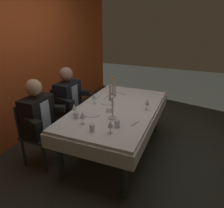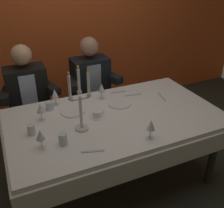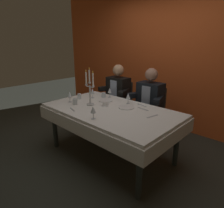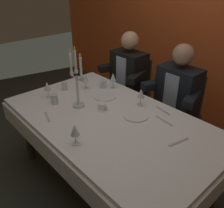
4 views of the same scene
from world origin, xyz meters
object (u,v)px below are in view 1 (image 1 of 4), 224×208
(water_tumbler_2, at_px, (117,124))
(candelabra, at_px, (113,102))
(wine_glass_0, at_px, (110,124))
(wine_glass_1, at_px, (94,96))
(wine_glass_2, at_px, (147,102))
(seated_diner_0, at_px, (37,116))
(coffee_cup_0, at_px, (109,110))
(dining_table, at_px, (116,115))
(wine_glass_3, at_px, (82,115))
(water_tumbler_1, at_px, (76,115))
(dinner_plate_0, at_px, (108,102))
(wine_glass_4, at_px, (74,107))
(dinner_plate_1, at_px, (92,114))
(water_tumbler_0, at_px, (92,128))
(seated_diner_1, at_px, (68,98))

(water_tumbler_2, bearing_deg, candelabra, 35.50)
(wine_glass_0, relative_size, wine_glass_1, 1.00)
(wine_glass_2, bearing_deg, wine_glass_1, 96.17)
(wine_glass_0, xyz_separation_m, wine_glass_1, (0.71, 0.57, 0.00))
(candelabra, relative_size, water_tumbler_2, 5.93)
(water_tumbler_2, height_order, seated_diner_0, seated_diner_0)
(wine_glass_2, xyz_separation_m, coffee_cup_0, (-0.26, 0.47, -0.09))
(dining_table, bearing_deg, wine_glass_3, 161.84)
(water_tumbler_1, relative_size, water_tumbler_2, 0.87)
(dinner_plate_0, bearing_deg, wine_glass_4, 156.58)
(wine_glass_0, distance_m, wine_glass_1, 0.91)
(coffee_cup_0, bearing_deg, wine_glass_0, -155.36)
(water_tumbler_1, bearing_deg, wine_glass_3, -124.34)
(dinner_plate_0, height_order, wine_glass_1, wine_glass_1)
(wine_glass_0, relative_size, wine_glass_3, 1.00)
(dinner_plate_1, relative_size, wine_glass_2, 1.37)
(wine_glass_0, height_order, wine_glass_3, same)
(wine_glass_3, height_order, water_tumbler_1, wine_glass_3)
(dining_table, height_order, coffee_cup_0, coffee_cup_0)
(dining_table, distance_m, dinner_plate_0, 0.26)
(wine_glass_3, bearing_deg, dinner_plate_0, -1.19)
(wine_glass_1, bearing_deg, seated_diner_0, 141.77)
(candelabra, xyz_separation_m, seated_diner_0, (-0.30, 0.97, -0.23))
(water_tumbler_0, height_order, water_tumbler_2, water_tumbler_2)
(wine_glass_0, bearing_deg, water_tumbler_0, 100.03)
(wine_glass_4, height_order, seated_diner_0, seated_diner_0)
(coffee_cup_0, bearing_deg, seated_diner_1, 73.84)
(wine_glass_0, bearing_deg, dinner_plate_0, 25.09)
(wine_glass_0, xyz_separation_m, coffee_cup_0, (0.54, 0.25, -0.09))
(wine_glass_2, distance_m, water_tumbler_0, 0.95)
(wine_glass_1, xyz_separation_m, water_tumbler_0, (-0.75, -0.35, -0.07))
(wine_glass_0, height_order, wine_glass_2, same)
(wine_glass_2, relative_size, wine_glass_4, 1.00)
(wine_glass_2, xyz_separation_m, seated_diner_1, (-0.02, 1.31, -0.12))
(coffee_cup_0, relative_size, seated_diner_0, 0.11)
(candelabra, distance_m, wine_glass_3, 0.41)
(dinner_plate_0, height_order, water_tumbler_1, water_tumbler_1)
(dinner_plate_0, bearing_deg, candelabra, -150.52)
(wine_glass_4, bearing_deg, seated_diner_1, 41.06)
(dining_table, bearing_deg, seated_diner_1, 84.53)
(wine_glass_0, relative_size, seated_diner_0, 0.13)
(candelabra, height_order, wine_glass_1, candelabra)
(water_tumbler_1, height_order, seated_diner_0, seated_diner_0)
(seated_diner_1, bearing_deg, wine_glass_0, -125.74)
(wine_glass_1, distance_m, seated_diner_0, 0.85)
(water_tumbler_1, bearing_deg, dinner_plate_1, -36.25)
(dinner_plate_1, distance_m, coffee_cup_0, 0.25)
(dining_table, distance_m, water_tumbler_0, 0.75)
(water_tumbler_0, bearing_deg, seated_diner_0, 83.91)
(wine_glass_3, bearing_deg, candelabra, -46.24)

